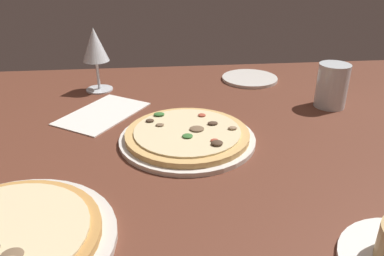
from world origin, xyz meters
TOP-DOWN VIEW (x-y plane):
  - dining_table at (0.00, 0.00)cm, footprint 150.00×110.00cm
  - pizza_main at (2.00, -0.21)cm, footprint 28.86×28.86cm
  - pizza_side at (30.32, 28.97)cm, footprint 31.18×31.18cm
  - wine_glass_near at (24.16, -33.93)cm, footprint 7.55×7.55cm
  - water_glass at (-36.22, -15.67)cm, footprint 7.80×7.80cm
  - side_plate at (-20.79, -38.32)cm, footprint 16.90×16.90cm
  - paper_menu at (21.46, -16.38)cm, footprint 23.62×25.84cm

SIDE VIEW (x-z plane):
  - dining_table at x=0.00cm, z-range 0.00..4.00cm
  - paper_menu at x=21.46cm, z-range 4.00..4.30cm
  - side_plate at x=-20.79cm, z-range 4.00..4.90cm
  - pizza_side at x=30.32cm, z-range 3.49..6.88cm
  - pizza_main at x=2.00cm, z-range 3.55..6.88cm
  - water_glass at x=-36.22cm, z-range 3.22..14.37cm
  - wine_glass_near at x=24.16cm, z-range 7.55..25.29cm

